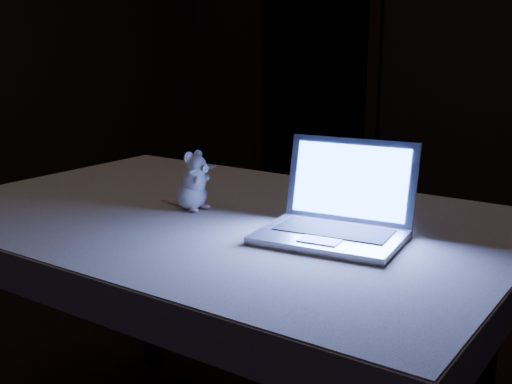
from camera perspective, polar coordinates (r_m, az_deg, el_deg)
The scene contains 6 objects.
back_wall at distance 4.17m, azimuth 18.34°, elevation 12.41°, with size 4.50×0.04×2.60m, color black.
doorway at distance 4.68m, azimuth 5.20°, elevation 10.19°, with size 1.06×0.36×2.13m, color black, non-canonical shape.
table at distance 2.00m, azimuth -3.13°, elevation -13.70°, with size 1.57×1.01×0.84m, color black, non-canonical shape.
tablecloth at distance 1.79m, azimuth -1.70°, elevation -4.00°, with size 1.67×1.11×0.10m, color beige, non-canonical shape.
laptop at distance 1.57m, azimuth 6.66°, elevation -0.18°, with size 0.35×0.31×0.24m, color #A9AAAE, non-canonical shape.
plush_mouse at distance 1.87m, azimuth -5.79°, elevation 1.03°, with size 0.13×0.13×0.17m, color silver, non-canonical shape.
Camera 1 is at (1.45, -1.41, 1.34)m, focal length 45.00 mm.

